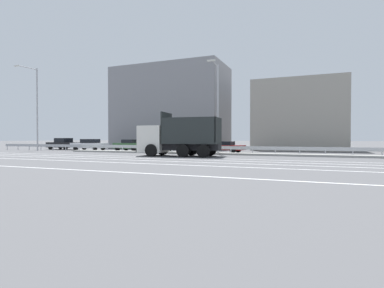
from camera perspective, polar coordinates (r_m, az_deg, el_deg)
ground_plane at (r=26.40m, az=1.38°, el=-2.21°), size 320.00×320.00×0.00m
lane_strip_0 at (r=23.86m, az=-4.10°, el=-2.55°), size 58.12×0.16×0.01m
lane_strip_1 at (r=22.21m, az=-6.24°, el=-2.83°), size 58.12×0.16×0.01m
lane_strip_2 at (r=20.64m, az=-8.65°, el=-3.13°), size 58.12×0.16×0.01m
lane_strip_3 at (r=18.81m, az=-12.08°, el=-3.55°), size 58.12×0.16×0.01m
lane_strip_4 at (r=15.46m, az=-21.19°, el=-4.61°), size 58.12×0.16×0.01m
median_island at (r=28.42m, az=2.94°, el=-1.79°), size 31.96×1.10×0.18m
median_guardrail at (r=29.24m, az=3.52°, el=-0.77°), size 58.12×0.09×0.78m
dump_truck at (r=25.76m, az=-4.26°, el=0.70°), size 7.15×3.28×3.73m
median_road_sign at (r=29.84m, az=-3.86°, el=0.61°), size 0.78×0.16×2.37m
street_lamp_0 at (r=41.65m, az=-27.64°, el=6.61°), size 0.71×2.78×10.11m
street_lamp_1 at (r=28.20m, az=4.82°, el=7.66°), size 0.71×2.78×8.41m
parked_car_0 at (r=44.00m, az=-23.36°, el=0.03°), size 4.25×1.96×1.55m
parked_car_1 at (r=40.00m, az=-18.93°, el=-0.11°), size 4.68×2.11×1.43m
parked_car_2 at (r=36.53m, az=-11.74°, el=-0.20°), size 4.05×2.01×1.38m
parked_car_3 at (r=34.05m, az=-3.14°, el=-0.21°), size 3.96×2.18×1.51m
parked_car_4 at (r=31.75m, az=5.98°, el=-0.51°), size 4.57×2.15×1.20m
background_building_0 at (r=47.72m, az=-4.05°, el=6.83°), size 17.34×8.86×12.59m
background_building_1 at (r=45.41m, az=19.96°, el=4.69°), size 11.18×15.94×8.84m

